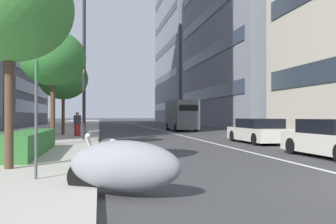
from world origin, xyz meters
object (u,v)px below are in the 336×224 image
Objects in this scene: pedestrian_on_plaza at (77,124)px; motorcycle_under_tarp at (123,166)px; motorcycle_mid_row at (115,157)px; street_tree_by_lamp_post at (53,58)px; street_lamp_with_banners at (91,50)px; street_tree_near_plaza_corner at (10,8)px; parking_sign_by_curb at (36,107)px; car_following_behind at (259,131)px; delivery_van_ahead at (181,115)px; car_approaching_light at (334,139)px; street_tree_mid_sidewalk at (63,79)px.

motorcycle_under_tarp is at bearing -19.97° from pedestrian_on_plaza.
motorcycle_mid_row is 0.38× the size of street_tree_by_lamp_post.
street_lamp_with_banners is 1.59× the size of street_tree_by_lamp_post.
street_tree_by_lamp_post is (11.24, 2.56, 3.59)m from motorcycle_under_tarp.
street_tree_near_plaza_corner is at bearing -20.29° from motorcycle_under_tarp.
parking_sign_by_curb is 16.29m from pedestrian_on_plaza.
delivery_van_ahead is (16.46, 0.61, 0.92)m from car_following_behind.
delivery_van_ahead reaches higher than pedestrian_on_plaza.
car_following_behind is at bearing -85.69° from street_tree_by_lamp_post.
motorcycle_under_tarp is 2.45m from parking_sign_by_curb.
car_approaching_light reaches higher than motorcycle_mid_row.
car_following_behind is (12.04, -7.99, 0.07)m from motorcycle_under_tarp.
street_lamp_with_banners reaches higher than street_tree_near_plaza_corner.
street_tree_near_plaza_corner is (3.08, 2.65, 3.62)m from motorcycle_under_tarp.
parking_sign_by_curb is 13.60m from street_lamp_with_banners.
delivery_van_ahead is 1.11× the size of street_tree_mid_sidewalk.
parking_sign_by_curb is at bearing 176.45° from street_lamp_with_banners.
pedestrian_on_plaza is at bearing 139.54° from delivery_van_ahead.
car_approaching_light is 13.54m from street_lamp_with_banners.
pedestrian_on_plaza is (14.54, -0.85, -3.25)m from street_tree_near_plaza_corner.
delivery_van_ahead is (28.49, -7.38, 0.99)m from motorcycle_under_tarp.
street_tree_near_plaza_corner is 8.17m from street_tree_by_lamp_post.
street_tree_mid_sidewalk reaches higher than car_following_behind.
street_tree_near_plaza_corner is (-1.98, 10.36, 3.54)m from car_approaching_light.
street_tree_by_lamp_post is at bearing 56.65° from car_approaching_light.
car_following_behind is 14.35m from street_tree_near_plaza_corner.
street_tree_by_lamp_post reaches higher than motorcycle_mid_row.
parking_sign_by_curb is at bearing -175.18° from street_tree_by_lamp_post.
car_approaching_light is 1.75× the size of parking_sign_by_curb.
car_approaching_light is 0.73× the size of delivery_van_ahead.
parking_sign_by_curb reaches higher than car_approaching_light.
motorcycle_mid_row is at bearing -163.24° from street_tree_by_lamp_post.
motorcycle_under_tarp is at bearing 113.52° from motorcycle_mid_row.
street_tree_near_plaza_corner is (-8.96, 10.63, 3.55)m from car_following_behind.
street_tree_mid_sidewalk is at bearing 176.89° from pedestrian_on_plaza.
street_tree_near_plaza_corner is at bearing -179.08° from street_tree_mid_sidewalk.
pedestrian_on_plaza is (-10.88, 9.17, -0.62)m from delivery_van_ahead.
delivery_van_ahead is 1.11× the size of street_tree_near_plaza_corner.
street_tree_mid_sidewalk is at bearing 2.31° from street_tree_by_lamp_post.
parking_sign_by_curb is 0.47× the size of street_tree_by_lamp_post.
street_tree_by_lamp_post is at bearing -0.63° from street_tree_near_plaza_corner.
motorcycle_under_tarp is at bearing 165.17° from delivery_van_ahead.
motorcycle_mid_row is 9.54m from street_tree_by_lamp_post.
car_approaching_light is 6.99m from car_following_behind.
car_approaching_light is at bearing -179.49° from delivery_van_ahead.
pedestrian_on_plaza reaches higher than motorcycle_mid_row.
motorcycle_mid_row is at bearing 138.17° from car_following_behind.
car_following_behind is at bearing -105.27° from street_lamp_with_banners.
street_tree_near_plaza_corner reaches higher than motorcycle_under_tarp.
street_lamp_with_banners is at bearing -160.99° from street_tree_mid_sidewalk.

